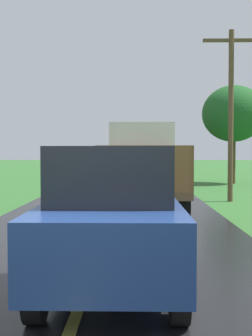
{
  "coord_description": "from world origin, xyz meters",
  "views": [
    {
      "loc": [
        0.67,
        -3.71,
        1.93
      ],
      "look_at": [
        0.38,
        10.93,
        1.4
      ],
      "focal_mm": 48.1,
      "sensor_mm": 36.0,
      "label": 1
    }
  ],
  "objects_px": {
    "roadside_tree_mid_right": "(233,114)",
    "following_car": "(113,216)",
    "banana_truck_far": "(141,160)",
    "utility_pole_roadside": "(231,108)",
    "banana_truck_near": "(142,167)"
  },
  "relations": [
    {
      "from": "utility_pole_roadside",
      "to": "following_car",
      "type": "relative_size",
      "value": 1.61
    },
    {
      "from": "utility_pole_roadside",
      "to": "banana_truck_near",
      "type": "bearing_deg",
      "value": -135.77
    },
    {
      "from": "banana_truck_near",
      "to": "following_car",
      "type": "height_order",
      "value": "banana_truck_near"
    },
    {
      "from": "banana_truck_far",
      "to": "following_car",
      "type": "relative_size",
      "value": 1.42
    },
    {
      "from": "banana_truck_near",
      "to": "banana_truck_far",
      "type": "distance_m",
      "value": 12.36
    },
    {
      "from": "banana_truck_near",
      "to": "following_car",
      "type": "relative_size",
      "value": 1.42
    },
    {
      "from": "banana_truck_near",
      "to": "roadside_tree_mid_right",
      "type": "bearing_deg",
      "value": 66.6
    },
    {
      "from": "banana_truck_near",
      "to": "following_car",
      "type": "distance_m",
      "value": 8.11
    },
    {
      "from": "banana_truck_far",
      "to": "following_car",
      "type": "bearing_deg",
      "value": -91.8
    },
    {
      "from": "roadside_tree_mid_right",
      "to": "following_car",
      "type": "height_order",
      "value": "roadside_tree_mid_right"
    },
    {
      "from": "banana_truck_far",
      "to": "roadside_tree_mid_right",
      "type": "xyz_separation_m",
      "value": [
        5.58,
        0.82,
        2.75
      ]
    },
    {
      "from": "banana_truck_far",
      "to": "following_car",
      "type": "distance_m",
      "value": 20.46
    },
    {
      "from": "banana_truck_far",
      "to": "roadside_tree_mid_right",
      "type": "bearing_deg",
      "value": 8.31
    },
    {
      "from": "banana_truck_near",
      "to": "banana_truck_far",
      "type": "bearing_deg",
      "value": 89.44
    },
    {
      "from": "banana_truck_near",
      "to": "banana_truck_far",
      "type": "xyz_separation_m",
      "value": [
        0.12,
        12.36,
        -0.01
      ]
    }
  ]
}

